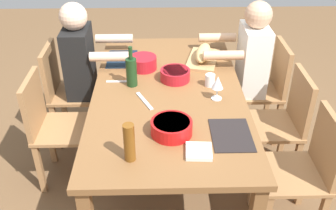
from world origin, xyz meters
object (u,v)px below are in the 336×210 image
serving_bowl_greens (175,74)px  beer_bottle (129,143)px  chair_far_right (306,168)px  serving_bowl_fruit (172,127)px  chair_near_center (52,124)px  diner_far_left (247,63)px  chair_far_center (283,120)px  wine_bottle (131,71)px  diner_near_left (85,65)px  cutting_board (203,59)px  napkin_stack (199,151)px  wine_glass (218,83)px  serving_bowl_salad (143,62)px  dining_table (168,101)px  chair_near_left (66,88)px  bread_loaf (203,53)px  chair_far_left (266,86)px

serving_bowl_greens → beer_bottle: (0.86, -0.27, 0.06)m
chair_far_right → serving_bowl_fruit: bearing=-91.8°
chair_near_center → diner_far_left: 1.58m
chair_near_center → chair_far_center: size_ratio=1.00×
chair_near_center → wine_bottle: bearing=99.2°
diner_near_left → wine_bottle: bearing=44.0°
chair_near_center → cutting_board: bearing=112.9°
serving_bowl_greens → napkin_stack: size_ratio=1.51×
serving_bowl_greens → beer_bottle: bearing=-17.5°
chair_far_center → wine_glass: (0.10, -0.51, 0.37)m
diner_near_left → serving_bowl_fruit: (0.99, 0.66, 0.09)m
serving_bowl_salad → wine_glass: bearing=47.8°
diner_near_left → napkin_stack: (1.17, 0.80, 0.05)m
diner_near_left → napkin_stack: bearing=34.3°
wine_bottle → napkin_stack: (0.76, 0.40, -0.10)m
dining_table → chair_near_left: chair_near_left is taller
chair_far_right → bread_loaf: 1.17m
beer_bottle → wine_bottle: bearing=-177.7°
diner_far_left → chair_far_right: size_ratio=1.41×
chair_near_left → chair_far_left: 1.66m
chair_far_center → chair_far_right: 0.51m
diner_near_left → bread_loaf: size_ratio=3.75×
chair_near_left → serving_bowl_greens: size_ratio=4.01×
napkin_stack → chair_far_center: bearing=134.1°
cutting_board → wine_bottle: 0.66m
diner_near_left → wine_bottle: diner_near_left is taller
dining_table → cutting_board: cutting_board is taller
diner_far_left → serving_bowl_greens: size_ratio=5.66×
diner_near_left → chair_far_left: bearing=90.0°
dining_table → diner_far_left: (-0.51, 0.65, 0.03)m
diner_far_left → diner_near_left: bearing=-90.0°
serving_bowl_fruit → beer_bottle: bearing=-45.6°
serving_bowl_greens → napkin_stack: serving_bowl_greens is taller
chair_far_left → serving_bowl_salad: bearing=-80.8°
chair_near_left → serving_bowl_salad: (0.16, 0.66, 0.31)m
diner_near_left → bread_loaf: diner_near_left is taller
bread_loaf → serving_bowl_greens: bearing=-36.6°
serving_bowl_greens → chair_near_left: bearing=-111.3°
serving_bowl_salad → wine_glass: (0.45, 0.49, 0.06)m
chair_far_right → chair_near_left: bearing=-121.4°
chair_near_left → chair_far_center: bearing=73.0°
chair_near_center → dining_table: bearing=90.0°
chair_far_left → diner_far_left: size_ratio=0.71×
chair_far_left → cutting_board: bearing=-86.3°
serving_bowl_fruit → dining_table: bearing=-179.0°
wine_bottle → chair_near_left: bearing=-125.3°
chair_far_left → chair_far_center: same height
beer_bottle → chair_near_center: bearing=-138.8°
dining_table → serving_bowl_greens: size_ratio=8.71×
diner_near_left → napkin_stack: diner_near_left is taller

